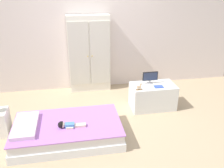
# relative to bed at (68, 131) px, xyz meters

# --- Properties ---
(ground_plane) EXTENTS (10.00, 10.00, 0.02)m
(ground_plane) POSITION_rel_bed_xyz_m (0.54, 0.29, -0.14)
(ground_plane) COLOR tan
(back_wall) EXTENTS (6.40, 0.05, 2.70)m
(back_wall) POSITION_rel_bed_xyz_m (0.54, 1.86, 1.22)
(back_wall) COLOR silver
(back_wall) RESTS_ON ground_plane
(bed) EXTENTS (1.56, 0.92, 0.27)m
(bed) POSITION_rel_bed_xyz_m (0.00, 0.00, 0.00)
(bed) COLOR white
(bed) RESTS_ON ground_plane
(pillow) EXTENTS (0.32, 0.66, 0.06)m
(pillow) POSITION_rel_bed_xyz_m (-0.58, -0.00, 0.16)
(pillow) COLOR silver
(pillow) RESTS_ON bed
(doll) EXTENTS (0.39, 0.14, 0.10)m
(doll) POSITION_rel_bed_xyz_m (-0.01, -0.11, 0.17)
(doll) COLOR #4C84C6
(doll) RESTS_ON bed
(wardrobe) EXTENTS (0.83, 0.28, 1.55)m
(wardrobe) POSITION_rel_bed_xyz_m (0.49, 1.69, 0.65)
(wardrobe) COLOR white
(wardrobe) RESTS_ON ground_plane
(tv_stand) EXTENTS (0.78, 0.46, 0.45)m
(tv_stand) POSITION_rel_bed_xyz_m (1.53, 0.70, 0.09)
(tv_stand) COLOR silver
(tv_stand) RESTS_ON ground_plane
(tv_monitor) EXTENTS (0.28, 0.10, 0.22)m
(tv_monitor) POSITION_rel_bed_xyz_m (1.49, 0.77, 0.45)
(tv_monitor) COLOR #99999E
(tv_monitor) RESTS_ON tv_stand
(rocking_horse_toy) EXTENTS (0.10, 0.04, 0.12)m
(rocking_horse_toy) POSITION_rel_bed_xyz_m (1.23, 0.55, 0.37)
(rocking_horse_toy) COLOR #8E6642
(rocking_horse_toy) RESTS_ON tv_stand
(book_blue) EXTENTS (0.15, 0.10, 0.02)m
(book_blue) POSITION_rel_bed_xyz_m (1.59, 0.59, 0.33)
(book_blue) COLOR blue
(book_blue) RESTS_ON tv_stand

